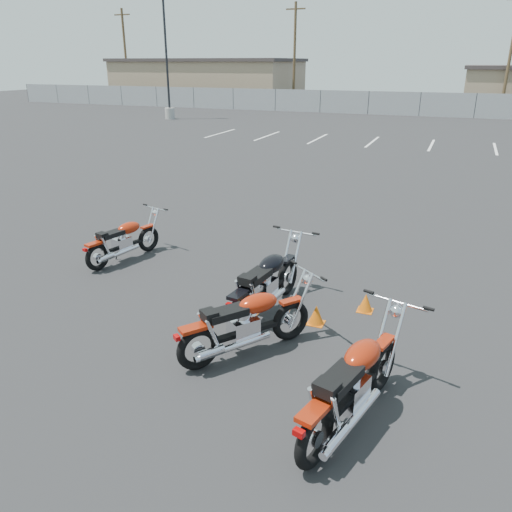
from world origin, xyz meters
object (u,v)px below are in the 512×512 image
at_px(motorcycle_front_red, 124,241).
at_px(motorcycle_third_red, 246,323).
at_px(motorcycle_second_black, 266,284).
at_px(motorcycle_rear_red, 353,385).

relative_size(motorcycle_front_red, motorcycle_third_red, 0.98).
relative_size(motorcycle_front_red, motorcycle_second_black, 0.84).
xyz_separation_m(motorcycle_third_red, motorcycle_rear_red, (1.72, -0.92, 0.04)).
relative_size(motorcycle_second_black, motorcycle_rear_red, 0.99).
bearing_deg(motorcycle_rear_red, motorcycle_second_black, 130.71).
bearing_deg(motorcycle_front_red, motorcycle_third_red, -31.83).
bearing_deg(motorcycle_rear_red, motorcycle_front_red, 149.27).
height_order(motorcycle_front_red, motorcycle_rear_red, motorcycle_rear_red).
relative_size(motorcycle_front_red, motorcycle_rear_red, 0.83).
distance_m(motorcycle_second_black, motorcycle_third_red, 1.33).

